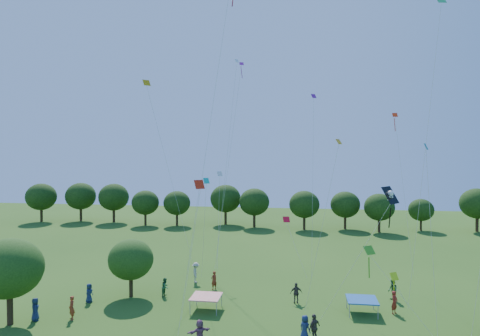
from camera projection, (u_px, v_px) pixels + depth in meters
name	position (u px, v px, depth m)	size (l,w,h in m)	color
near_tree_west	(9.00, 269.00, 29.65)	(4.58, 4.58, 6.01)	#422B19
near_tree_north	(131.00, 259.00, 35.48)	(3.73, 3.73, 4.80)	#422B19
treeline	(267.00, 202.00, 68.83)	(88.01, 8.77, 6.77)	#422B19
tent_red_stripe	(206.00, 297.00, 32.47)	(2.20, 2.20, 1.10)	red
tent_blue	(362.00, 300.00, 31.79)	(2.20, 2.20, 1.10)	#174E97
crowd_person_0	(35.00, 309.00, 30.45)	(0.80, 0.43, 1.63)	navy
crowd_person_1	(72.00, 308.00, 30.63)	(0.63, 0.40, 1.69)	maroon
crowd_person_2	(165.00, 287.00, 35.74)	(0.75, 0.40, 1.51)	#285D35
crowd_person_3	(196.00, 273.00, 39.38)	(1.22, 0.55, 1.86)	#BAB795
crowd_person_4	(314.00, 328.00, 27.09)	(1.03, 0.47, 1.75)	#433935
crowd_person_6	(305.00, 328.00, 27.32)	(0.78, 0.42, 1.59)	navy
crowd_person_7	(214.00, 280.00, 37.41)	(0.60, 0.39, 1.62)	maroon
crowd_person_10	(296.00, 293.00, 33.99)	(0.96, 0.43, 1.63)	#443B36
crowd_person_11	(200.00, 333.00, 26.43)	(1.54, 0.55, 1.65)	#854E70
crowd_person_12	(89.00, 293.00, 34.18)	(0.74, 0.40, 1.51)	navy
crowd_person_13	(395.00, 302.00, 31.75)	(0.63, 0.41, 1.69)	maroon
crowd_person_14	(393.00, 290.00, 34.52)	(0.85, 0.46, 1.72)	#2F5E28
pirate_kite	(389.00, 197.00, 24.09)	(4.42, 2.61, 8.76)	black
red_high_kite	(226.00, 16.00, 27.62)	(3.46, 2.07, 24.08)	red
small_kite_0	(288.00, 225.00, 37.67)	(2.18, 1.65, 5.01)	red
small_kite_1	(399.00, 151.00, 38.37)	(1.56, 2.24, 14.32)	#FF340D
small_kite_2	(329.00, 194.00, 26.62)	(2.17, 2.56, 11.51)	#FFA416
small_kite_3	(432.00, 88.00, 27.58)	(1.75, 1.60, 20.51)	#1DA154
small_kite_5	(313.00, 141.00, 39.86)	(0.56, 5.86, 16.37)	#83178D
small_kite_6	(219.00, 189.00, 42.31)	(0.91, 4.52, 8.82)	white
small_kite_7	(205.00, 201.00, 33.84)	(1.45, 3.49, 8.73)	#0CB8B1
small_kite_8	(197.00, 205.00, 25.88)	(1.20, 2.19, 9.02)	red
small_kite_9	(157.00, 125.00, 35.77)	(4.20, 1.67, 16.77)	#D5980B
small_kite_10	(395.00, 280.00, 27.66)	(1.70, 1.94, 2.93)	#CAF015
small_kite_11	(375.00, 261.00, 25.35)	(4.00, 1.96, 5.09)	#318818
small_kite_12	(429.00, 199.00, 23.51)	(0.84, 0.56, 11.21)	blue
small_kite_13	(234.00, 121.00, 40.95)	(2.27, 3.55, 19.54)	#AF1DA2
small_kite_14	(230.00, 127.00, 41.01)	(1.60, 3.96, 19.90)	white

